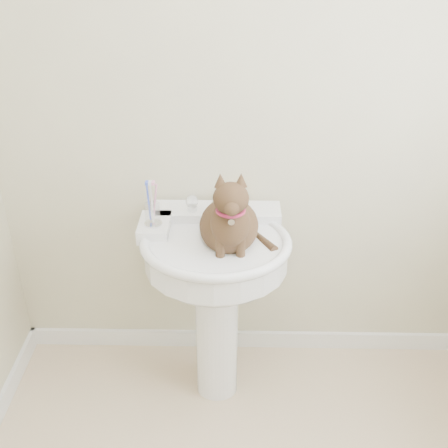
{
  "coord_description": "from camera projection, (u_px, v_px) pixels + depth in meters",
  "views": [
    {
      "loc": [
        -0.09,
        -1.05,
        1.94
      ],
      "look_at": [
        -0.13,
        0.8,
        0.88
      ],
      "focal_mm": 45.0,
      "sensor_mm": 36.0,
      "label": 1
    }
  ],
  "objects": [
    {
      "name": "soap_bar",
      "position": [
        236.0,
        200.0,
        2.35
      ],
      "size": [
        0.1,
        0.07,
        0.03
      ],
      "primitive_type": "cube",
      "rotation": [
        0.0,
        0.0,
        0.12
      ],
      "color": "gold",
      "rests_on": "pedestal_sink"
    },
    {
      "name": "toothbrush_cup",
      "position": [
        153.0,
        214.0,
        2.18
      ],
      "size": [
        0.07,
        0.07,
        0.19
      ],
      "rotation": [
        0.0,
        0.0,
        -0.07
      ],
      "color": "silver",
      "rests_on": "pedestal_sink"
    },
    {
      "name": "baseboard_back",
      "position": [
        251.0,
        339.0,
        2.8
      ],
      "size": [
        2.2,
        0.02,
        0.09
      ],
      "primitive_type": "cube",
      "color": "white",
      "rests_on": "floor"
    },
    {
      "name": "cat",
      "position": [
        230.0,
        223.0,
        2.11
      ],
      "size": [
        0.25,
        0.31,
        0.46
      ],
      "rotation": [
        0.0,
        0.0,
        0.06
      ],
      "color": "brown",
      "rests_on": "pedestal_sink"
    },
    {
      "name": "pedestal_sink",
      "position": [
        216.0,
        270.0,
        2.25
      ],
      "size": [
        0.61,
        0.59,
        0.83
      ],
      "color": "white",
      "rests_on": "floor"
    },
    {
      "name": "wall_back",
      "position": [
        259.0,
        103.0,
        2.2
      ],
      "size": [
        2.2,
        0.0,
        2.5
      ],
      "primitive_type": null,
      "color": "beige",
      "rests_on": "ground"
    },
    {
      "name": "faucet",
      "position": [
        217.0,
        204.0,
        2.27
      ],
      "size": [
        0.28,
        0.12,
        0.14
      ],
      "color": "silver",
      "rests_on": "pedestal_sink"
    }
  ]
}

